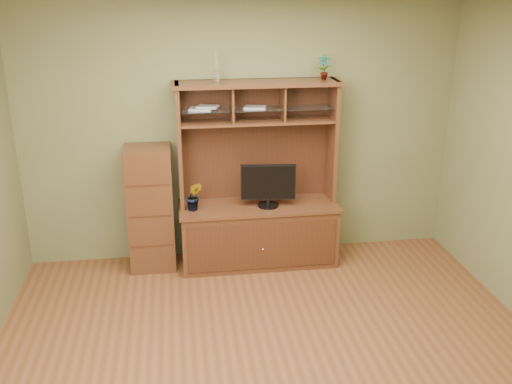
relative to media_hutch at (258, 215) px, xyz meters
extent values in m
cube|color=brown|center=(-0.13, -1.73, -0.53)|extent=(4.50, 4.00, 0.02)
cube|color=#61653C|center=(-0.13, 0.28, 0.83)|extent=(4.50, 0.02, 2.70)
cube|color=#402312|center=(0.00, -0.02, -0.21)|extent=(1.60, 0.55, 0.62)
cube|color=#321B0D|center=(0.00, -0.30, -0.21)|extent=(1.50, 0.01, 0.50)
sphere|color=silver|center=(0.00, -0.32, -0.24)|extent=(0.02, 0.02, 0.02)
cube|color=#402312|center=(0.00, -0.02, 0.11)|extent=(1.64, 0.59, 0.03)
cube|color=#402312|center=(-0.78, 0.08, 0.75)|extent=(0.04, 0.35, 1.25)
cube|color=#402312|center=(0.78, 0.08, 0.75)|extent=(0.04, 0.35, 1.25)
cube|color=#321B0D|center=(0.00, 0.24, 0.75)|extent=(1.52, 0.02, 1.25)
cube|color=#402312|center=(0.00, 0.08, 1.36)|extent=(1.66, 0.40, 0.04)
cube|color=#402312|center=(0.00, 0.08, 0.98)|extent=(1.52, 0.32, 0.02)
cube|color=#402312|center=(-0.25, 0.08, 1.16)|extent=(0.02, 0.31, 0.35)
cube|color=#402312|center=(0.25, 0.08, 1.16)|extent=(0.02, 0.31, 0.35)
cube|color=silver|center=(0.00, 0.07, 1.11)|extent=(1.50, 0.27, 0.01)
cylinder|color=black|center=(0.09, -0.08, 0.14)|extent=(0.21, 0.21, 0.02)
cylinder|color=black|center=(0.09, -0.08, 0.18)|extent=(0.04, 0.04, 0.07)
cube|color=black|center=(0.09, -0.08, 0.39)|extent=(0.56, 0.10, 0.36)
imported|color=#2C591E|center=(-0.66, -0.08, 0.28)|extent=(0.18, 0.15, 0.30)
imported|color=#286624|center=(0.66, 0.08, 1.50)|extent=(0.15, 0.12, 0.24)
cylinder|color=silver|center=(-0.39, 0.08, 1.43)|extent=(0.06, 0.06, 0.11)
cylinder|color=#9E8A4F|center=(-0.39, 0.08, 1.59)|extent=(0.04, 0.04, 0.20)
cube|color=#B0B0B5|center=(-0.56, 0.08, 1.12)|extent=(0.25, 0.21, 0.02)
cube|color=#B0B0B5|center=(-0.49, 0.08, 1.14)|extent=(0.24, 0.21, 0.02)
cube|color=#B0B0B5|center=(-0.02, 0.08, 1.12)|extent=(0.24, 0.21, 0.02)
cube|color=#402312|center=(-1.10, 0.04, 0.12)|extent=(0.46, 0.41, 1.29)
cube|color=#321B0D|center=(-1.10, -0.16, -0.20)|extent=(0.42, 0.01, 0.02)
cube|color=#321B0D|center=(-1.10, -0.16, 0.12)|extent=(0.42, 0.01, 0.01)
cube|color=#321B0D|center=(-1.10, -0.16, 0.44)|extent=(0.42, 0.01, 0.01)
camera|label=1|loc=(-0.81, -5.43, 2.26)|focal=40.00mm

